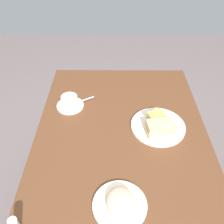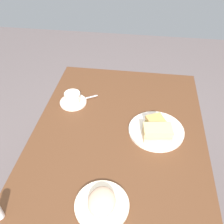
% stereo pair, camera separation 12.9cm
% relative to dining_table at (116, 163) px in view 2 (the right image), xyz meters
% --- Properties ---
extents(ground_plane, '(6.00, 6.00, 0.00)m').
position_rel_dining_table_xyz_m(ground_plane, '(0.00, 0.00, -0.66)').
color(ground_plane, '#655958').
extents(dining_table, '(1.34, 0.84, 0.78)m').
position_rel_dining_table_xyz_m(dining_table, '(0.00, 0.00, 0.00)').
color(dining_table, '#54311C').
rests_on(dining_table, ground_plane).
extents(sandwich_plate, '(0.27, 0.27, 0.01)m').
position_rel_dining_table_xyz_m(sandwich_plate, '(0.13, -0.18, 0.12)').
color(sandwich_plate, beige).
rests_on(sandwich_plate, dining_table).
extents(sandwich_front, '(0.13, 0.12, 0.06)m').
position_rel_dining_table_xyz_m(sandwich_front, '(0.13, -0.18, 0.16)').
color(sandwich_front, tan).
rests_on(sandwich_front, sandwich_plate).
extents(sandwich_back, '(0.10, 0.14, 0.06)m').
position_rel_dining_table_xyz_m(sandwich_back, '(0.08, -0.18, 0.16)').
color(sandwich_back, '#D6B27C').
rests_on(sandwich_back, sandwich_plate).
extents(coffee_saucer, '(0.15, 0.15, 0.01)m').
position_rel_dining_table_xyz_m(coffee_saucer, '(0.29, 0.28, 0.12)').
color(coffee_saucer, beige).
rests_on(coffee_saucer, dining_table).
extents(coffee_cup, '(0.10, 0.10, 0.06)m').
position_rel_dining_table_xyz_m(coffee_cup, '(0.29, 0.28, 0.16)').
color(coffee_cup, beige).
rests_on(coffee_cup, coffee_saucer).
extents(spoon, '(0.06, 0.09, 0.01)m').
position_rel_dining_table_xyz_m(spoon, '(0.33, 0.21, 0.13)').
color(spoon, silver).
rests_on(spoon, coffee_saucer).
extents(side_plate, '(0.21, 0.21, 0.01)m').
position_rel_dining_table_xyz_m(side_plate, '(-0.29, 0.02, 0.12)').
color(side_plate, beige).
rests_on(side_plate, dining_table).
extents(side_food_pile, '(0.12, 0.10, 0.04)m').
position_rel_dining_table_xyz_m(side_food_pile, '(-0.29, 0.02, 0.15)').
color(side_food_pile, '#CEA989').
rests_on(side_food_pile, side_plate).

